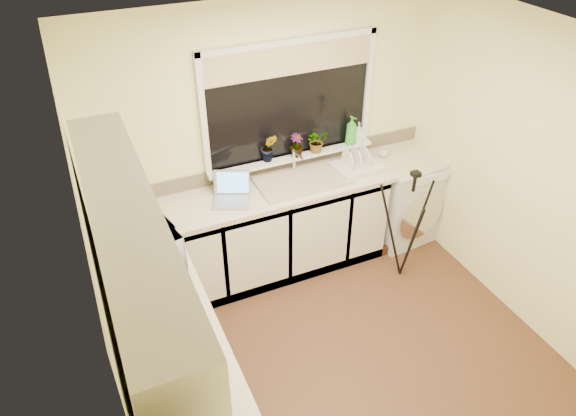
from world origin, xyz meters
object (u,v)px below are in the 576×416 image
(soap_bottle_clear, at_px, (358,132))
(microwave, at_px, (144,245))
(steel_jar, at_px, (180,383))
(soap_bottle_green, at_px, (351,130))
(plant_d, at_px, (317,141))
(dish_rack, at_px, (357,167))
(laptop, at_px, (232,193))
(plant_c, at_px, (296,145))
(kettle, at_px, (156,268))
(washing_machine, at_px, (402,197))
(plant_b, at_px, (269,148))
(cup_back, at_px, (384,152))
(tripod, at_px, (407,226))

(soap_bottle_clear, bearing_deg, microwave, -160.89)
(steel_jar, xyz_separation_m, soap_bottle_clear, (2.23, 1.90, 0.20))
(soap_bottle_green, bearing_deg, plant_d, -178.75)
(microwave, xyz_separation_m, soap_bottle_clear, (2.18, 0.75, 0.09))
(dish_rack, relative_size, microwave, 0.75)
(laptop, relative_size, plant_c, 1.85)
(steel_jar, xyz_separation_m, soap_bottle_green, (2.15, 1.90, 0.24))
(kettle, height_order, microwave, microwave)
(soap_bottle_clear, bearing_deg, steel_jar, -139.50)
(washing_machine, height_order, soap_bottle_green, soap_bottle_green)
(dish_rack, height_order, plant_d, plant_d)
(washing_machine, distance_m, microwave, 2.72)
(dish_rack, xyz_separation_m, soap_bottle_clear, (0.14, 0.25, 0.22))
(plant_d, xyz_separation_m, soap_bottle_clear, (0.44, 0.02, -0.01))
(dish_rack, distance_m, plant_d, 0.45)
(washing_machine, bearing_deg, steel_jar, -153.53)
(plant_c, bearing_deg, microwave, -154.09)
(washing_machine, relative_size, steel_jar, 8.76)
(washing_machine, relative_size, kettle, 4.25)
(steel_jar, xyz_separation_m, plant_b, (1.32, 1.91, 0.23))
(plant_b, relative_size, cup_back, 2.45)
(plant_b, height_order, plant_d, plant_b)
(tripod, distance_m, microwave, 2.32)
(washing_machine, xyz_separation_m, soap_bottle_green, (-0.51, 0.24, 0.74))
(kettle, height_order, soap_bottle_clear, soap_bottle_clear)
(dish_rack, height_order, plant_c, plant_c)
(laptop, bearing_deg, plant_d, 36.01)
(kettle, height_order, cup_back, kettle)
(steel_jar, relative_size, cup_back, 0.95)
(tripod, distance_m, cup_back, 0.80)
(steel_jar, relative_size, soap_bottle_clear, 0.52)
(laptop, distance_m, microwave, 0.99)
(cup_back, bearing_deg, steel_jar, -144.01)
(washing_machine, height_order, tripod, tripod)
(plant_d, bearing_deg, washing_machine, -14.71)
(laptop, xyz_separation_m, steel_jar, (-0.88, -1.68, -0.01))
(soap_bottle_clear, relative_size, cup_back, 1.81)
(plant_c, xyz_separation_m, soap_bottle_green, (0.57, 0.00, 0.03))
(tripod, height_order, plant_b, plant_b)
(dish_rack, bearing_deg, plant_b, 157.71)
(washing_machine, relative_size, plant_d, 4.09)
(microwave, height_order, plant_d, plant_d)
(washing_machine, bearing_deg, kettle, -169.98)
(cup_back, bearing_deg, soap_bottle_clear, 151.95)
(tripod, height_order, cup_back, tripod)
(kettle, xyz_separation_m, soap_bottle_green, (2.06, 0.95, 0.18))
(steel_jar, relative_size, plant_c, 0.47)
(soap_bottle_clear, bearing_deg, dish_rack, -119.38)
(plant_b, bearing_deg, kettle, -141.99)
(kettle, relative_size, plant_b, 0.80)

